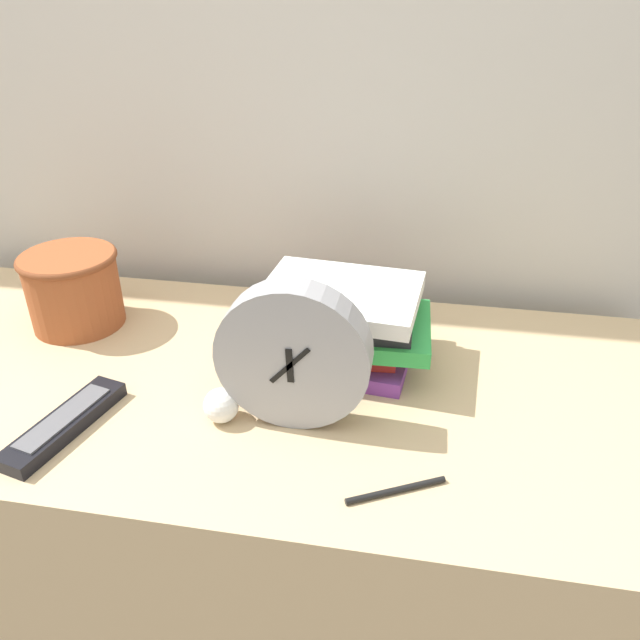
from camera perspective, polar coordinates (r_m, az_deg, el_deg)
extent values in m
cube|color=beige|center=(1.16, -3.63, 25.80)|extent=(6.00, 0.04, 2.40)
cube|color=tan|center=(1.22, -6.49, -19.31)|extent=(1.32, 0.59, 0.73)
cylinder|color=#99999E|center=(0.82, -2.41, -3.25)|extent=(0.21, 0.05, 0.21)
cylinder|color=white|center=(0.81, -2.63, -3.79)|extent=(0.18, 0.01, 0.18)
cube|color=black|center=(0.80, -2.76, -4.13)|extent=(0.01, 0.01, 0.05)
cube|color=black|center=(0.80, -2.76, -4.13)|extent=(0.05, 0.01, 0.06)
cylinder|color=black|center=(0.80, -2.76, -4.13)|extent=(0.01, 0.01, 0.01)
cube|color=#7A3899|center=(1.00, 1.36, -2.96)|extent=(0.25, 0.18, 0.02)
cube|color=red|center=(0.99, 1.25, -1.36)|extent=(0.21, 0.16, 0.03)
cube|color=green|center=(0.96, 2.96, -0.62)|extent=(0.24, 0.17, 0.02)
cube|color=#232328|center=(0.96, 2.38, 1.11)|extent=(0.21, 0.18, 0.03)
cube|color=white|center=(0.94, 1.87, 2.28)|extent=(0.25, 0.20, 0.03)
cylinder|color=#994C28|center=(1.15, -21.59, 2.59)|extent=(0.15, 0.15, 0.13)
torus|color=brown|center=(1.13, -22.15, 5.29)|extent=(0.16, 0.16, 0.01)
cube|color=black|center=(0.92, -22.30, -8.76)|extent=(0.09, 0.20, 0.02)
cube|color=#59595E|center=(0.92, -22.43, -8.19)|extent=(0.07, 0.15, 0.00)
sphere|color=white|center=(0.87, -9.03, -7.72)|extent=(0.05, 0.05, 0.05)
cylinder|color=black|center=(0.78, 6.96, -15.19)|extent=(0.12, 0.07, 0.01)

